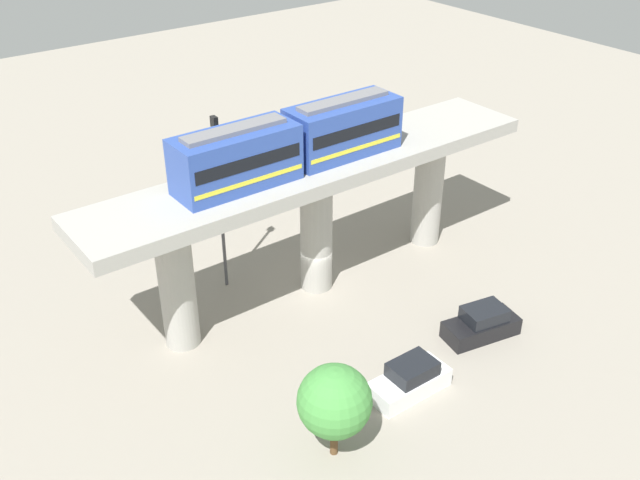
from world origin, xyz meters
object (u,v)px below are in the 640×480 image
parked_car_black (482,324)px  signal_post (220,198)px  tree_near_viaduct (335,402)px  parked_car_white (410,380)px  train (292,143)px

parked_car_black → signal_post: size_ratio=0.41×
parked_car_black → tree_near_viaduct: tree_near_viaduct is taller
parked_car_black → tree_near_viaduct: (1.89, -11.79, 2.35)m
parked_car_white → signal_post: 14.93m
train → parked_car_black: (9.40, 5.96, -9.09)m
parked_car_black → signal_post: 16.34m
parked_car_black → signal_post: signal_post is taller
train → parked_car_black: size_ratio=3.03×
parked_car_black → parked_car_white: size_ratio=1.06×
parked_car_black → tree_near_viaduct: size_ratio=0.94×
tree_near_viaduct → signal_post: (-14.70, 3.10, 2.89)m
tree_near_viaduct → parked_car_black: bearing=99.1°
parked_car_black → parked_car_white: bearing=-69.6°
train → parked_car_white: size_ratio=3.21×
train → parked_car_white: 13.80m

